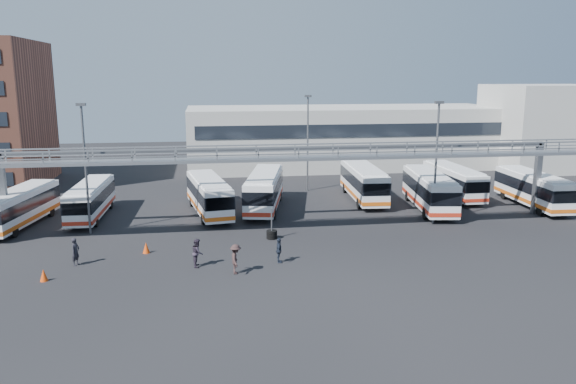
{
  "coord_description": "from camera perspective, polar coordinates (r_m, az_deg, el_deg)",
  "views": [
    {
      "loc": [
        -6.89,
        -36.49,
        12.32
      ],
      "look_at": [
        -0.52,
        6.0,
        3.29
      ],
      "focal_mm": 35.0,
      "sensor_mm": 36.0,
      "label": 1
    }
  ],
  "objects": [
    {
      "name": "light_pole_back",
      "position": [
        59.86,
        2.02,
        5.53
      ],
      "size": [
        0.7,
        0.35,
        10.21
      ],
      "color": "#4C4F54",
      "rests_on": "ground"
    },
    {
      "name": "bus_6",
      "position": [
        56.28,
        7.66,
        1.08
      ],
      "size": [
        3.32,
        11.43,
        3.43
      ],
      "rotation": [
        0.0,
        0.0,
        -0.06
      ],
      "color": "silver",
      "rests_on": "ground"
    },
    {
      "name": "bus_7",
      "position": [
        53.45,
        14.14,
        0.26
      ],
      "size": [
        4.23,
        11.57,
        3.44
      ],
      "rotation": [
        0.0,
        0.0,
        -0.15
      ],
      "color": "silver",
      "rests_on": "ground"
    },
    {
      "name": "light_pole_mid",
      "position": [
        47.87,
        14.83,
        3.55
      ],
      "size": [
        0.7,
        0.35,
        10.21
      ],
      "color": "#4C4F54",
      "rests_on": "ground"
    },
    {
      "name": "gantry",
      "position": [
        43.46,
        0.7,
        2.84
      ],
      "size": [
        51.4,
        5.15,
        7.1
      ],
      "color": "gray",
      "rests_on": "ground"
    },
    {
      "name": "bus_0",
      "position": [
        51.07,
        -25.59,
        -1.29
      ],
      "size": [
        4.08,
        10.53,
        3.12
      ],
      "rotation": [
        0.0,
        0.0,
        -0.17
      ],
      "color": "silver",
      "rests_on": "ground"
    },
    {
      "name": "bus_8",
      "position": [
        59.51,
        16.44,
        1.15
      ],
      "size": [
        2.45,
        10.46,
        3.18
      ],
      "rotation": [
        0.0,
        0.0,
        0.0
      ],
      "color": "silver",
      "rests_on": "ground"
    },
    {
      "name": "pedestrian_c",
      "position": [
        35.62,
        -5.34,
        -6.8
      ],
      "size": [
        0.76,
        1.26,
        1.91
      ],
      "primitive_type": "imported",
      "rotation": [
        0.0,
        0.0,
        1.53
      ],
      "color": "#322221",
      "rests_on": "ground"
    },
    {
      "name": "building_right",
      "position": [
        82.18,
        24.77,
        6.02
      ],
      "size": [
        14.0,
        12.0,
        11.0
      ],
      "primitive_type": "cube",
      "color": "#B2B2AD",
      "rests_on": "ground"
    },
    {
      "name": "pedestrian_a",
      "position": [
        39.53,
        -20.78,
        -5.68
      ],
      "size": [
        0.67,
        0.79,
        1.86
      ],
      "primitive_type": "imported",
      "rotation": [
        0.0,
        0.0,
        1.19
      ],
      "color": "black",
      "rests_on": "ground"
    },
    {
      "name": "pedestrian_d",
      "position": [
        37.5,
        -0.93,
        -5.96
      ],
      "size": [
        0.5,
        1.02,
        1.69
      ],
      "primitive_type": "imported",
      "rotation": [
        0.0,
        0.0,
        1.48
      ],
      "color": "#1B2331",
      "rests_on": "ground"
    },
    {
      "name": "bus_9",
      "position": [
        57.81,
        23.63,
        0.37
      ],
      "size": [
        2.96,
        10.78,
        3.24
      ],
      "rotation": [
        0.0,
        0.0,
        -0.05
      ],
      "color": "silver",
      "rests_on": "ground"
    },
    {
      "name": "tire_stack",
      "position": [
        42.97,
        -1.66,
        -4.25
      ],
      "size": [
        0.82,
        0.82,
        2.34
      ],
      "color": "black",
      "rests_on": "ground"
    },
    {
      "name": "bus_3",
      "position": [
        50.68,
        -8.05,
        -0.22
      ],
      "size": [
        4.16,
        11.02,
        3.27
      ],
      "rotation": [
        0.0,
        0.0,
        0.16
      ],
      "color": "silver",
      "rests_on": "ground"
    },
    {
      "name": "bus_4",
      "position": [
        51.96,
        -2.41,
        0.3
      ],
      "size": [
        4.92,
        11.68,
        3.46
      ],
      "rotation": [
        0.0,
        0.0,
        -0.21
      ],
      "color": "silver",
      "rests_on": "ground"
    },
    {
      "name": "light_pole_left",
      "position": [
        45.89,
        -19.91,
        2.89
      ],
      "size": [
        0.7,
        0.35,
        10.21
      ],
      "color": "#4C4F54",
      "rests_on": "ground"
    },
    {
      "name": "pedestrian_b",
      "position": [
        37.25,
        -9.18,
        -6.1
      ],
      "size": [
        0.73,
        0.92,
        1.86
      ],
      "primitive_type": "imported",
      "rotation": [
        0.0,
        0.0,
        1.54
      ],
      "color": "#2B2331",
      "rests_on": "ground"
    },
    {
      "name": "warehouse",
      "position": [
        77.3,
        5.7,
        5.63
      ],
      "size": [
        42.0,
        14.0,
        8.0
      ],
      "primitive_type": "cube",
      "color": "#9E9E99",
      "rests_on": "ground"
    },
    {
      "name": "bus_1",
      "position": [
        51.83,
        -19.42,
        -0.65
      ],
      "size": [
        2.65,
        10.16,
        3.06
      ],
      "rotation": [
        0.0,
        0.0,
        -0.03
      ],
      "color": "silver",
      "rests_on": "ground"
    },
    {
      "name": "cone_left",
      "position": [
        37.48,
        -23.57,
        -7.75
      ],
      "size": [
        0.48,
        0.48,
        0.76
      ],
      "primitive_type": "cone",
      "rotation": [
        0.0,
        0.0,
        -0.02
      ],
      "color": "#D13E0B",
      "rests_on": "ground"
    },
    {
      "name": "ground",
      "position": [
        39.13,
        2.07,
        -6.5
      ],
      "size": [
        140.0,
        140.0,
        0.0
      ],
      "primitive_type": "plane",
      "color": "black",
      "rests_on": "ground"
    },
    {
      "name": "cone_right",
      "position": [
        40.82,
        -14.21,
        -5.5
      ],
      "size": [
        0.57,
        0.57,
        0.78
      ],
      "primitive_type": "cone",
      "rotation": [
        0.0,
        0.0,
        0.18
      ],
      "color": "#D13E0B",
      "rests_on": "ground"
    }
  ]
}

